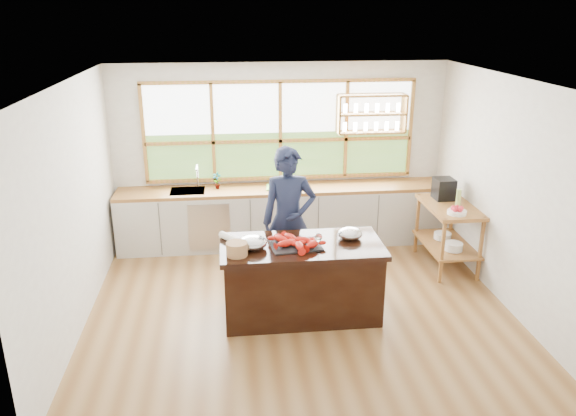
{
  "coord_description": "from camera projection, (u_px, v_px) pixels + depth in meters",
  "views": [
    {
      "loc": [
        -0.81,
        -6.0,
        3.43
      ],
      "look_at": [
        -0.12,
        0.15,
        1.22
      ],
      "focal_mm": 35.0,
      "sensor_mm": 36.0,
      "label": 1
    }
  ],
  "objects": [
    {
      "name": "wicker_basket",
      "position": [
        237.0,
        249.0,
        6.06
      ],
      "size": [
        0.23,
        0.23,
        0.15
      ],
      "primitive_type": "cylinder",
      "color": "#AE7447",
      "rests_on": "island"
    },
    {
      "name": "ground_plane",
      "position": [
        299.0,
        305.0,
        6.86
      ],
      "size": [
        5.0,
        5.0,
        0.0
      ],
      "primitive_type": "plane",
      "color": "olive"
    },
    {
      "name": "mixing_bowl_left",
      "position": [
        253.0,
        243.0,
        6.23
      ],
      "size": [
        0.32,
        0.32,
        0.15
      ],
      "primitive_type": "ellipsoid",
      "color": "#B2B4B9",
      "rests_on": "island"
    },
    {
      "name": "right_shelf_unit",
      "position": [
        448.0,
        226.0,
        7.72
      ],
      "size": [
        0.62,
        1.1,
        0.9
      ],
      "color": "#955C2A",
      "rests_on": "ground_plane"
    },
    {
      "name": "potted_plant",
      "position": [
        217.0,
        181.0,
        8.28
      ],
      "size": [
        0.15,
        0.13,
        0.25
      ],
      "primitive_type": "imported",
      "rotation": [
        0.0,
        0.0,
        -0.33
      ],
      "color": "slate",
      "rests_on": "back_counter"
    },
    {
      "name": "wine_glass",
      "position": [
        319.0,
        238.0,
        6.11
      ],
      "size": [
        0.08,
        0.08,
        0.22
      ],
      "color": "white",
      "rests_on": "island"
    },
    {
      "name": "parchment_roll",
      "position": [
        229.0,
        238.0,
        6.44
      ],
      "size": [
        0.24,
        0.29,
        0.08
      ],
      "primitive_type": "cylinder",
      "rotation": [
        1.57,
        0.0,
        0.63
      ],
      "color": "white",
      "rests_on": "island"
    },
    {
      "name": "room_shell",
      "position": [
        296.0,
        156.0,
        6.75
      ],
      "size": [
        5.02,
        4.52,
        2.71
      ],
      "color": "silver",
      "rests_on": "ground_plane"
    },
    {
      "name": "espresso_machine",
      "position": [
        444.0,
        189.0,
        7.83
      ],
      "size": [
        0.27,
        0.28,
        0.3
      ],
      "primitive_type": "cube",
      "rotation": [
        0.0,
        0.0,
        0.03
      ],
      "color": "black",
      "rests_on": "right_shelf_unit"
    },
    {
      "name": "cutting_board",
      "position": [
        280.0,
        187.0,
        8.36
      ],
      "size": [
        0.43,
        0.34,
        0.01
      ],
      "primitive_type": "cube",
      "rotation": [
        0.0,
        0.0,
        -0.09
      ],
      "color": "#72C94B",
      "rests_on": "back_counter"
    },
    {
      "name": "island",
      "position": [
        301.0,
        279.0,
        6.52
      ],
      "size": [
        1.85,
        0.9,
        0.9
      ],
      "color": "black",
      "rests_on": "ground_plane"
    },
    {
      "name": "back_counter",
      "position": [
        281.0,
        216.0,
        8.52
      ],
      "size": [
        4.9,
        0.63,
        0.9
      ],
      "color": "beige",
      "rests_on": "ground_plane"
    },
    {
      "name": "cook",
      "position": [
        289.0,
        220.0,
        6.99
      ],
      "size": [
        0.68,
        0.45,
        1.86
      ],
      "primitive_type": "imported",
      "rotation": [
        0.0,
        0.0,
        -0.0
      ],
      "color": "#161B34",
      "rests_on": "ground_plane"
    },
    {
      "name": "lobster_pile",
      "position": [
        295.0,
        242.0,
        6.28
      ],
      "size": [
        0.55,
        0.48,
        0.08
      ],
      "color": "red",
      "rests_on": "slate_board"
    },
    {
      "name": "mixing_bowl_right",
      "position": [
        350.0,
        234.0,
        6.51
      ],
      "size": [
        0.29,
        0.29,
        0.14
      ],
      "primitive_type": "ellipsoid",
      "color": "#B2B4B9",
      "rests_on": "island"
    },
    {
      "name": "slate_board",
      "position": [
        296.0,
        246.0,
        6.31
      ],
      "size": [
        0.59,
        0.45,
        0.02
      ],
      "primitive_type": "cube",
      "rotation": [
        0.0,
        0.0,
        0.1
      ],
      "color": "black",
      "rests_on": "island"
    },
    {
      "name": "fruit_bowl",
      "position": [
        457.0,
        211.0,
        7.28
      ],
      "size": [
        0.25,
        0.25,
        0.11
      ],
      "color": "white",
      "rests_on": "right_shelf_unit"
    },
    {
      "name": "wine_bottle",
      "position": [
        458.0,
        199.0,
        7.47
      ],
      "size": [
        0.08,
        0.08,
        0.26
      ],
      "primitive_type": "cylinder",
      "rotation": [
        0.0,
        0.0,
        -0.31
      ],
      "color": "#9EBE59",
      "rests_on": "right_shelf_unit"
    }
  ]
}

